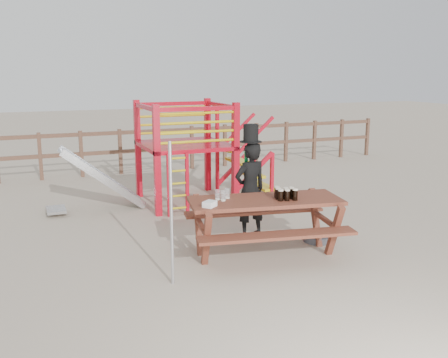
# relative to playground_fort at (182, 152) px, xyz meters

# --- Properties ---
(ground) EXTENTS (60.00, 60.00, 0.00)m
(ground) POSITION_rel_playground_fort_xyz_m (-0.12, -3.58, -1.07)
(ground) COLOR tan
(ground) RESTS_ON ground
(back_fence) EXTENTS (15.09, 0.09, 1.20)m
(back_fence) POSITION_rel_playground_fort_xyz_m (-0.12, 3.42, -0.34)
(back_fence) COLOR brown
(back_fence) RESTS_ON ground
(playground_fort) EXTENTS (4.71, 1.84, 2.10)m
(playground_fort) POSITION_rel_playground_fort_xyz_m (0.00, 0.00, 0.00)
(playground_fort) COLOR red
(playground_fort) RESTS_ON ground
(picnic_table) EXTENTS (2.46, 1.91, 0.86)m
(picnic_table) POSITION_rel_playground_fort_xyz_m (0.21, -3.38, -0.53)
(picnic_table) COLOR brown
(picnic_table) RESTS_ON ground
(man_with_hat) EXTENTS (0.63, 0.47, 1.87)m
(man_with_hat) POSITION_rel_playground_fort_xyz_m (0.37, -2.53, -0.24)
(man_with_hat) COLOR black
(man_with_hat) RESTS_ON ground
(metal_pole) EXTENTS (0.04, 0.04, 1.86)m
(metal_pole) POSITION_rel_playground_fort_xyz_m (-1.36, -3.88, -0.14)
(metal_pole) COLOR #B2B2B7
(metal_pole) RESTS_ON ground
(parasol_base) EXTENTS (0.46, 0.46, 0.20)m
(parasol_base) POSITION_rel_playground_fort_xyz_m (1.28, -3.18, -1.02)
(parasol_base) COLOR #39393E
(parasol_base) RESTS_ON ground
(paper_bag) EXTENTS (0.23, 0.22, 0.08)m
(paper_bag) POSITION_rel_playground_fort_xyz_m (-0.70, -3.48, -0.17)
(paper_bag) COLOR white
(paper_bag) RESTS_ON picnic_table
(stout_pints) EXTENTS (0.29, 0.32, 0.17)m
(stout_pints) POSITION_rel_playground_fort_xyz_m (0.46, -3.52, -0.12)
(stout_pints) COLOR black
(stout_pints) RESTS_ON picnic_table
(empty_glasses) EXTENTS (0.24, 0.18, 0.15)m
(empty_glasses) POSITION_rel_playground_fort_xyz_m (-0.39, -3.19, -0.14)
(empty_glasses) COLOR silver
(empty_glasses) RESTS_ON picnic_table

